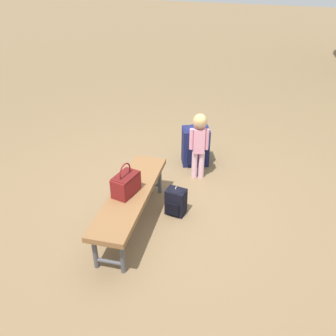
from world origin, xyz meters
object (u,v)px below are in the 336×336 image
handbag (126,183)px  child_standing (199,136)px  backpack_large (196,144)px  backpack_small (176,200)px  park_bench (131,196)px

handbag → child_standing: (1.25, -0.47, 0.05)m
handbag → backpack_large: (1.62, -0.33, -0.26)m
backpack_small → backpack_large: bearing=4.8°
park_bench → backpack_small: park_bench is taller
backpack_large → handbag: bearing=168.4°
child_standing → backpack_small: child_standing is taller
park_bench → backpack_small: bearing=-48.2°
child_standing → backpack_large: bearing=20.5°
child_standing → backpack_small: size_ratio=2.49×
park_bench → backpack_small: size_ratio=4.32×
backpack_large → backpack_small: 1.24m
park_bench → handbag: size_ratio=4.43×
backpack_small → park_bench: bearing=131.8°
handbag → backpack_small: 0.70m
backpack_small → handbag: bearing=132.2°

